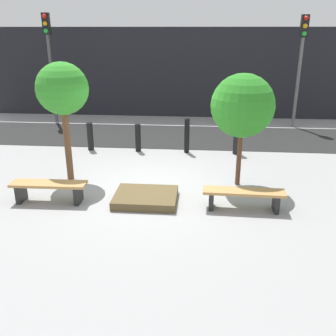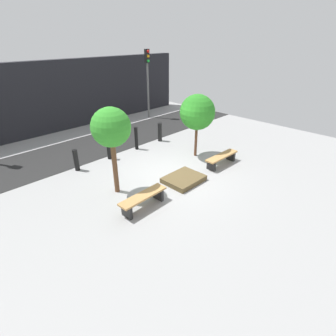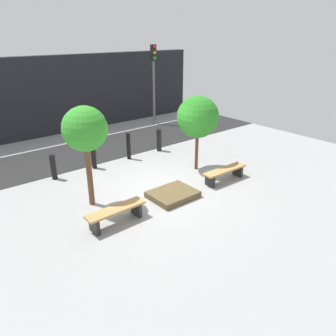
# 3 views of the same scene
# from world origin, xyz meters

# --- Properties ---
(ground_plane) EXTENTS (18.00, 18.00, 0.00)m
(ground_plane) POSITION_xyz_m (0.00, 0.00, 0.00)
(ground_plane) COLOR #979797
(road_strip) EXTENTS (18.00, 3.07, 0.01)m
(road_strip) POSITION_xyz_m (0.00, 4.71, 0.01)
(road_strip) COLOR #242424
(road_strip) RESTS_ON ground
(building_facade) EXTENTS (16.20, 0.50, 3.69)m
(building_facade) POSITION_xyz_m (0.00, 8.21, 1.84)
(building_facade) COLOR black
(building_facade) RESTS_ON ground
(bench_left) EXTENTS (1.66, 0.45, 0.46)m
(bench_left) POSITION_xyz_m (-2.11, -0.89, 0.32)
(bench_left) COLOR black
(bench_left) RESTS_ON ground
(bench_right) EXTENTS (1.72, 0.43, 0.43)m
(bench_right) POSITION_xyz_m (2.11, -0.89, 0.31)
(bench_right) COLOR black
(bench_right) RESTS_ON ground
(planter_bed) EXTENTS (1.37, 1.11, 0.18)m
(planter_bed) POSITION_xyz_m (0.00, -0.69, 0.09)
(planter_bed) COLOR brown
(planter_bed) RESTS_ON ground
(tree_behind_left_bench) EXTENTS (1.24, 1.24, 2.90)m
(tree_behind_left_bench) POSITION_xyz_m (-2.11, 0.49, 2.25)
(tree_behind_left_bench) COLOR brown
(tree_behind_left_bench) RESTS_ON ground
(tree_behind_right_bench) EXTENTS (1.47, 1.47, 2.69)m
(tree_behind_right_bench) POSITION_xyz_m (2.11, 0.49, 1.94)
(tree_behind_right_bench) COLOR brown
(tree_behind_right_bench) RESTS_ON ground
(bollard_far_left) EXTENTS (0.19, 0.19, 0.87)m
(bollard_far_left) POSITION_xyz_m (-2.28, 2.92, 0.43)
(bollard_far_left) COLOR black
(bollard_far_left) RESTS_ON ground
(bollard_left) EXTENTS (0.18, 0.18, 0.86)m
(bollard_left) POSITION_xyz_m (-0.76, 2.92, 0.43)
(bollard_left) COLOR black
(bollard_left) RESTS_ON ground
(bollard_center) EXTENTS (0.16, 0.16, 1.06)m
(bollard_center) POSITION_xyz_m (0.76, 2.92, 0.53)
(bollard_center) COLOR black
(bollard_center) RESTS_ON ground
(bollard_right) EXTENTS (0.21, 0.21, 0.93)m
(bollard_right) POSITION_xyz_m (2.28, 2.92, 0.47)
(bollard_right) COLOR black
(bollard_right) RESTS_ON ground
(traffic_light_mid_west) EXTENTS (0.28, 0.27, 4.09)m
(traffic_light_mid_west) POSITION_xyz_m (4.77, 6.53, 2.80)
(traffic_light_mid_west) COLOR slate
(traffic_light_mid_west) RESTS_ON ground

